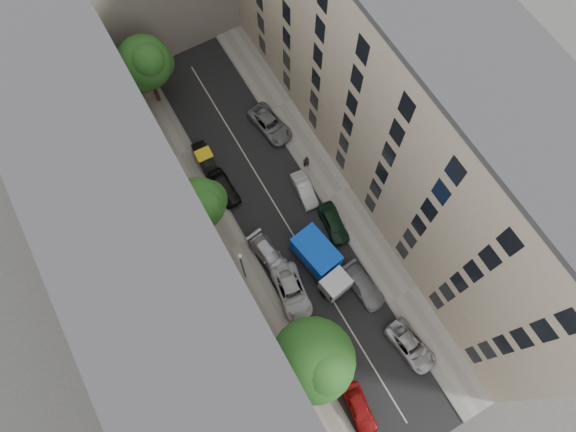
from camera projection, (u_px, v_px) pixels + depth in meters
ground at (285, 221)px, 47.07m from camera, size 120.00×120.00×0.00m
road_surface at (285, 221)px, 47.06m from camera, size 8.00×44.00×0.02m
sidewalk_left at (231, 249)px, 46.00m from camera, size 3.00×44.00×0.15m
sidewalk_right at (336, 194)px, 48.00m from camera, size 3.00×44.00×0.15m
building_left at (147, 242)px, 35.78m from camera, size 8.00×44.00×20.00m
building_right at (407, 110)px, 39.77m from camera, size 8.00×44.00×20.00m
tarp_truck at (321, 262)px, 44.00m from camera, size 3.42×6.54×2.86m
car_left_0 at (360, 409)px, 40.47m from camera, size 2.21×4.33×1.41m
car_left_1 at (319, 348)px, 42.23m from camera, size 1.90×4.14×1.32m
car_left_2 at (292, 292)px, 43.92m from camera, size 3.14×5.45×1.43m
car_left_3 at (268, 254)px, 45.23m from camera, size 2.54×4.77×1.32m
car_left_4 at (224, 188)px, 47.53m from camera, size 1.76×4.16×1.40m
car_left_5 at (205, 159)px, 48.71m from camera, size 1.50×3.91×1.27m
car_right_0 at (411, 346)px, 42.29m from camera, size 2.80×5.05×1.34m
car_right_1 at (363, 286)px, 44.14m from camera, size 2.34×4.82×1.35m
car_right_2 at (334, 223)px, 46.22m from camera, size 2.25×4.43×1.45m
car_right_3 at (304, 190)px, 47.54m from camera, size 1.77×3.98×1.27m
car_right_4 at (270, 124)px, 50.04m from camera, size 3.05×5.35×1.41m
tree_near at (315, 361)px, 36.77m from camera, size 6.33×6.21×9.03m
tree_mid at (201, 205)px, 41.94m from camera, size 4.79×4.43×7.65m
tree_far at (146, 64)px, 46.54m from camera, size 5.26×4.99×8.40m
lamp_post at (242, 264)px, 41.41m from camera, size 0.36×0.36×6.23m
pedestrian at (306, 162)px, 48.15m from camera, size 0.74×0.58×1.79m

